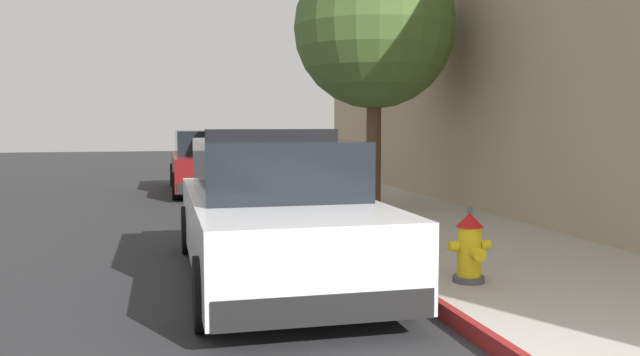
# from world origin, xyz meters

# --- Properties ---
(ground_plane) EXTENTS (32.72, 60.00, 0.20)m
(ground_plane) POSITION_xyz_m (-4.41, 10.00, -0.10)
(ground_plane) COLOR #2B2B2D
(sidewalk_pavement) EXTENTS (3.19, 60.00, 0.15)m
(sidewalk_pavement) POSITION_xyz_m (1.59, 10.00, 0.08)
(sidewalk_pavement) COLOR #ADA89E
(sidewalk_pavement) RESTS_ON ground
(curb_painted_edge) EXTENTS (0.08, 60.00, 0.15)m
(curb_painted_edge) POSITION_xyz_m (-0.04, 10.00, 0.08)
(curb_painted_edge) COLOR maroon
(curb_painted_edge) RESTS_ON ground
(police_cruiser) EXTENTS (1.94, 4.84, 1.68)m
(police_cruiser) POSITION_xyz_m (-1.25, 4.70, 0.74)
(police_cruiser) COLOR white
(police_cruiser) RESTS_ON ground
(parked_car_silver_ahead) EXTENTS (1.94, 4.84, 1.56)m
(parked_car_silver_ahead) POSITION_xyz_m (-1.28, 14.44, 0.74)
(parked_car_silver_ahead) COLOR maroon
(parked_car_silver_ahead) RESTS_ON ground
(fire_hydrant) EXTENTS (0.44, 0.40, 0.76)m
(fire_hydrant) POSITION_xyz_m (0.53, 3.45, 0.50)
(fire_hydrant) COLOR #4C4C51
(fire_hydrant) RESTS_ON sidewalk_pavement
(street_tree) EXTENTS (3.03, 3.03, 4.90)m
(street_tree) POSITION_xyz_m (1.46, 9.36, 3.52)
(street_tree) COLOR brown
(street_tree) RESTS_ON sidewalk_pavement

